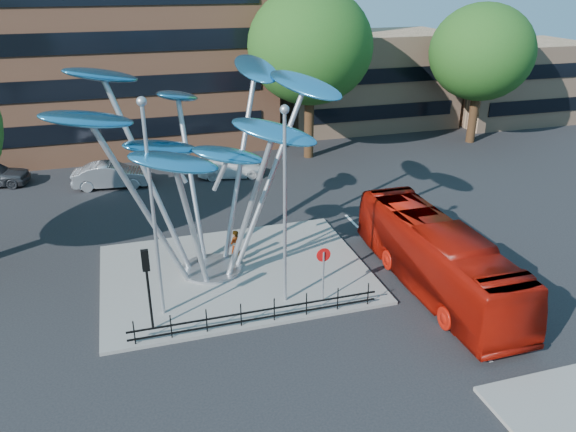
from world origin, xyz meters
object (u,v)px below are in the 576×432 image
object	(u,v)px
street_lamp_left	(151,194)
street_lamp_right	(285,191)
traffic_light_island	(147,273)
pedestrian	(235,246)
parked_car_mid	(112,175)
leaf_sculpture	(201,127)
red_bus	(436,257)
tree_right	(310,47)
no_entry_sign_island	(323,266)
parked_car_right	(231,168)
tree_far	(482,53)

from	to	relation	value
street_lamp_left	street_lamp_right	distance (m)	5.03
traffic_light_island	pedestrian	distance (m)	6.36
parked_car_mid	leaf_sculpture	bearing A→B (deg)	-155.60
red_bus	parked_car_mid	distance (m)	21.87
red_bus	parked_car_mid	size ratio (longest dim) A/B	2.27
leaf_sculpture	tree_right	bearing A→B (deg)	56.69
no_entry_sign_island	parked_car_right	bearing A→B (deg)	91.75
street_lamp_left	pedestrian	xyz separation A→B (m)	(3.71, 3.47, -4.39)
no_entry_sign_island	parked_car_mid	world-z (taller)	no_entry_sign_island
pedestrian	parked_car_mid	size ratio (longest dim) A/B	0.34
tree_far	parked_car_right	world-z (taller)	tree_far
leaf_sculpture	no_entry_sign_island	world-z (taller)	leaf_sculpture
tree_far	tree_right	bearing A→B (deg)	-180.00
traffic_light_island	parked_car_mid	xyz separation A→B (m)	(-1.25, 17.09, -1.82)
street_lamp_right	traffic_light_island	size ratio (longest dim) A/B	2.42
tree_far	no_entry_sign_island	world-z (taller)	tree_far
red_bus	traffic_light_island	bearing A→B (deg)	179.31
tree_far	traffic_light_island	xyz separation A→B (m)	(-27.00, -19.50, -4.49)
traffic_light_island	parked_car_right	world-z (taller)	traffic_light_island
leaf_sculpture	parked_car_right	size ratio (longest dim) A/B	2.84
leaf_sculpture	traffic_light_island	xyz separation A→B (m)	(-2.93, -4.18, -4.26)
street_lamp_left	no_entry_sign_island	world-z (taller)	street_lamp_left
street_lamp_right	pedestrian	bearing A→B (deg)	107.99
tree_right	street_lamp_right	bearing A→B (deg)	-111.54
traffic_light_island	parked_car_right	distance (m)	18.13
street_lamp_left	traffic_light_island	bearing A→B (deg)	-116.57
no_entry_sign_island	tree_right	bearing A→B (deg)	72.88
street_lamp_right	parked_car_right	bearing A→B (deg)	86.54
street_lamp_right	no_entry_sign_island	size ratio (longest dim) A/B	3.39
traffic_light_island	no_entry_sign_island	bearing A→B (deg)	0.13
pedestrian	leaf_sculpture	bearing A→B (deg)	-28.87
traffic_light_island	parked_car_right	bearing A→B (deg)	68.90
leaf_sculpture	street_lamp_right	distance (m)	4.83
street_lamp_right	pedestrian	xyz separation A→B (m)	(-1.29, 3.97, -4.13)
traffic_light_island	pedestrian	world-z (taller)	traffic_light_island
traffic_light_island	parked_car_right	xyz separation A→B (m)	(6.49, 16.81, -1.97)
pedestrian	tree_far	bearing A→B (deg)	171.82
tree_far	traffic_light_island	size ratio (longest dim) A/B	3.16
parked_car_mid	parked_car_right	xyz separation A→B (m)	(7.74, -0.28, -0.15)
street_lamp_left	traffic_light_island	xyz separation A→B (m)	(-0.50, -1.00, -2.74)
parked_car_right	parked_car_mid	bearing A→B (deg)	97.23
tree_far	parked_car_right	bearing A→B (deg)	-172.54
street_lamp_left	parked_car_right	size ratio (longest dim) A/B	1.97
street_lamp_right	pedestrian	world-z (taller)	street_lamp_right
leaf_sculpture	traffic_light_island	world-z (taller)	leaf_sculpture
tree_far	parked_car_right	distance (m)	21.67
red_bus	parked_car_right	world-z (taller)	red_bus
tree_right	parked_car_mid	size ratio (longest dim) A/B	2.50
tree_right	red_bus	xyz separation A→B (m)	(-0.86, -19.68, -6.50)
traffic_light_island	parked_car_mid	world-z (taller)	traffic_light_island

